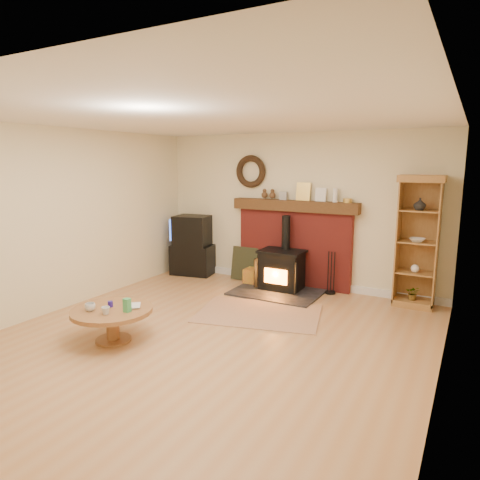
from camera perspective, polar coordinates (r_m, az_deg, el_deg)
The scene contains 11 objects.
ground at distance 5.31m, azimuth -4.14°, elevation -13.10°, with size 5.50×5.50×0.00m, color #B57D4B.
room_shell at distance 4.98m, azimuth -3.97°, elevation 5.77°, with size 5.02×5.52×2.61m.
chimney_breast at distance 7.37m, azimuth 7.19°, elevation 0.02°, with size 2.20×0.22×1.78m.
wood_stove at distance 7.13m, azimuth 5.48°, elevation -4.20°, with size 1.40×1.00×1.24m.
area_rug at distance 6.13m, azimuth 2.53°, elevation -9.75°, with size 1.69×1.16×0.01m, color brown.
tv_unit at distance 8.18m, azimuth -6.31°, elevation -0.83°, with size 0.85×0.67×1.12m.
curio_cabinet at distance 6.76m, azimuth 22.61°, elevation -0.20°, with size 0.62×0.45×1.93m.
firelog_box at distance 7.50m, azimuth 2.31°, elevation -4.94°, with size 0.44×0.27×0.27m, color #CBDD29.
leaning_painting at distance 7.74m, azimuth 0.60°, elevation -3.18°, with size 0.50×0.03×0.61m, color black.
fire_tools at distance 7.14m, azimuth 11.99°, elevation -5.99°, with size 0.16×0.16×0.70m.
coffee_table at distance 5.36m, azimuth -16.71°, elevation -9.52°, with size 0.95×0.95×0.57m.
Camera 1 is at (2.69, -4.07, 2.11)m, focal length 32.00 mm.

